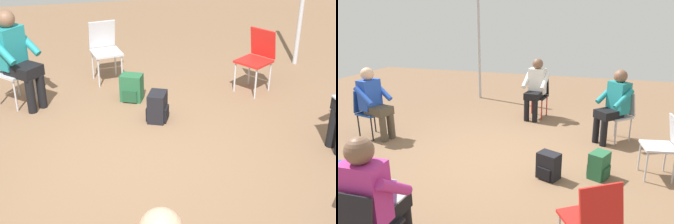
% 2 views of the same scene
% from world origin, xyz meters
% --- Properties ---
extents(ground_plane, '(14.26, 14.26, 0.00)m').
position_xyz_m(ground_plane, '(0.00, 0.00, 0.00)').
color(ground_plane, brown).
extents(chair_northwest, '(0.58, 0.58, 0.85)m').
position_xyz_m(chair_northwest, '(-1.40, 1.74, 0.50)').
color(chair_northwest, '#B7B7BC').
rests_on(chair_northwest, ground).
extents(chair_north, '(0.46, 0.50, 0.85)m').
position_xyz_m(chair_north, '(-0.13, 2.26, 0.50)').
color(chair_north, '#B7B7BC').
rests_on(chair_north, ground).
extents(chair_northeast, '(0.58, 0.57, 0.85)m').
position_xyz_m(chair_northeast, '(1.85, 1.43, 0.50)').
color(chair_northeast, red).
rests_on(chair_northeast, ground).
extents(chair_west, '(0.48, 0.45, 0.85)m').
position_xyz_m(chair_west, '(-2.36, 0.11, 0.50)').
color(chair_west, black).
rests_on(chair_west, ground).
extents(chair_south, '(0.48, 0.51, 0.85)m').
position_xyz_m(chair_south, '(-0.30, -2.51, 0.50)').
color(chair_south, '#1E4799').
rests_on(chair_south, ground).
extents(person_with_laptop, '(0.53, 0.50, 1.24)m').
position_xyz_m(person_with_laptop, '(2.34, -0.29, 0.69)').
color(person_with_laptop, black).
rests_on(person_with_laptop, ground).
extents(person_in_white, '(0.55, 0.54, 1.24)m').
position_xyz_m(person_in_white, '(-2.19, 0.09, 0.69)').
color(person_in_white, black).
rests_on(person_in_white, ground).
extents(person_in_blue, '(0.56, 0.57, 1.24)m').
position_xyz_m(person_in_blue, '(-0.27, -2.34, 0.69)').
color(person_in_blue, '#4C4233').
rests_on(person_in_blue, ground).
extents(person_in_teal, '(0.63, 0.63, 1.24)m').
position_xyz_m(person_in_teal, '(-1.28, 1.62, 0.69)').
color(person_in_teal, black).
rests_on(person_in_teal, ground).
extents(backpack_near_laptop_user, '(0.34, 0.31, 0.36)m').
position_xyz_m(backpack_near_laptop_user, '(0.13, 1.46, 0.16)').
color(backpack_near_laptop_user, '#235B38').
rests_on(backpack_near_laptop_user, ground).
extents(backpack_by_empty_chair, '(0.31, 0.34, 0.36)m').
position_xyz_m(backpack_by_empty_chair, '(0.34, 0.82, 0.16)').
color(backpack_by_empty_chair, black).
rests_on(backpack_by_empty_chair, ground).
extents(tent_pole_far, '(0.07, 0.07, 2.76)m').
position_xyz_m(tent_pole_far, '(-3.47, -1.65, 1.38)').
color(tent_pole_far, '#B2B2B7').
rests_on(tent_pole_far, ground).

